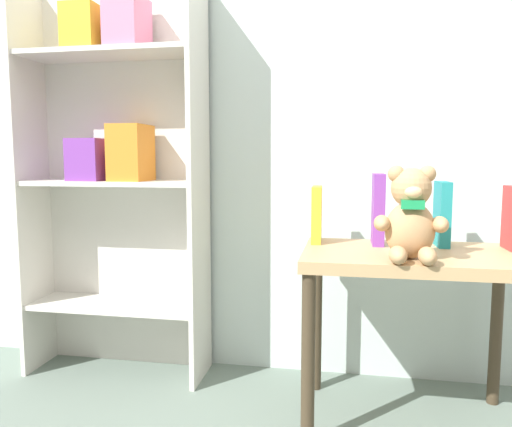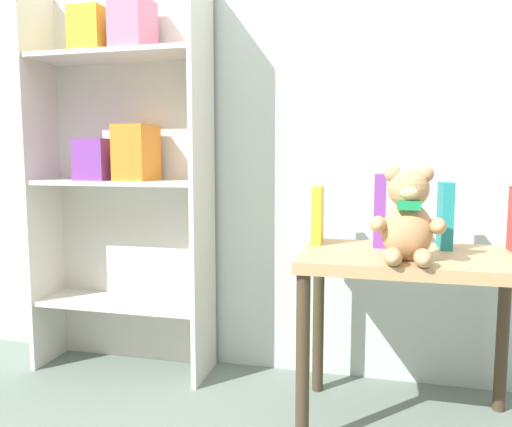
# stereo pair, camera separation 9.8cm
# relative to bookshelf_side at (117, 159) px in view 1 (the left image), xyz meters

# --- Properties ---
(wall_back) EXTENTS (4.80, 0.06, 2.50)m
(wall_back) POSITION_rel_bookshelf_side_xyz_m (0.91, 0.13, 0.41)
(wall_back) COLOR silver
(wall_back) RESTS_ON ground_plane
(bookshelf_side) EXTENTS (0.70, 0.24, 1.49)m
(bookshelf_side) POSITION_rel_bookshelf_side_xyz_m (0.00, 0.00, 0.00)
(bookshelf_side) COLOR beige
(bookshelf_side) RESTS_ON ground_plane
(display_table) EXTENTS (0.67, 0.43, 0.55)m
(display_table) POSITION_rel_bookshelf_side_xyz_m (1.08, -0.23, -0.37)
(display_table) COLOR tan
(display_table) RESTS_ON ground_plane
(teddy_bear) EXTENTS (0.20, 0.19, 0.27)m
(teddy_bear) POSITION_rel_bookshelf_side_xyz_m (1.05, -0.35, -0.16)
(teddy_bear) COLOR tan
(teddy_bear) RESTS_ON display_table
(book_standing_yellow) EXTENTS (0.04, 0.13, 0.19)m
(book_standing_yellow) POSITION_rel_bookshelf_side_xyz_m (0.78, -0.11, -0.19)
(book_standing_yellow) COLOR gold
(book_standing_yellow) RESTS_ON display_table
(book_standing_purple) EXTENTS (0.04, 0.13, 0.24)m
(book_standing_purple) POSITION_rel_bookshelf_side_xyz_m (0.98, -0.11, -0.17)
(book_standing_purple) COLOR purple
(book_standing_purple) RESTS_ON display_table
(book_standing_teal) EXTENTS (0.04, 0.12, 0.21)m
(book_standing_teal) POSITION_rel_bookshelf_side_xyz_m (1.18, -0.11, -0.18)
(book_standing_teal) COLOR teal
(book_standing_teal) RESTS_ON display_table
(book_standing_red) EXTENTS (0.03, 0.11, 0.20)m
(book_standing_red) POSITION_rel_bookshelf_side_xyz_m (1.38, -0.13, -0.18)
(book_standing_red) COLOR red
(book_standing_red) RESTS_ON display_table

